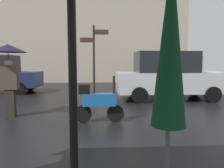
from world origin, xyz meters
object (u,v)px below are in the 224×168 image
Objects in this scene: folded_patio_umbrella_near at (170,58)px; pedestrian_with_umbrella at (8,60)px; street_signpost at (94,57)px; parked_car_distant at (177,73)px; parked_scooter at (98,102)px; parked_car_right at (168,76)px.

folded_patio_umbrella_near is 5.58m from pedestrian_with_umbrella.
folded_patio_umbrella_near is 6.63m from street_signpost.
street_signpost is (-4.74, -3.98, 0.83)m from parked_car_distant.
street_signpost is at bearing 83.94° from parked_scooter.
street_signpost is (2.39, 1.99, 0.16)m from pedestrian_with_umbrella.
parked_car_right is at bearing -106.52° from parked_car_distant.
parked_car_right is 1.51× the size of street_signpost.
pedestrian_with_umbrella reaches higher than parked_car_right.
pedestrian_with_umbrella is at bearing 155.12° from parked_scooter.
folded_patio_umbrella_near is 0.55× the size of parked_car_distant.
pedestrian_with_umbrella is 0.47× the size of parked_car_distant.
parked_car_right reaches higher than parked_scooter.
parked_car_right reaches higher than parked_car_distant.
pedestrian_with_umbrella is at bearing 24.37° from parked_car_right.
pedestrian_with_umbrella is 9.32m from parked_car_distant.
pedestrian_with_umbrella is at bearing -140.18° from street_signpost.
parked_scooter is (-0.63, 3.88, -1.06)m from folded_patio_umbrella_near.
pedestrian_with_umbrella is 3.11m from street_signpost.
street_signpost is (-0.80, 6.57, 0.20)m from folded_patio_umbrella_near.
pedestrian_with_umbrella is 1.60× the size of parked_scooter.
folded_patio_umbrella_near is at bearing -83.09° from street_signpost.
folded_patio_umbrella_near is 0.55× the size of parked_car_right.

